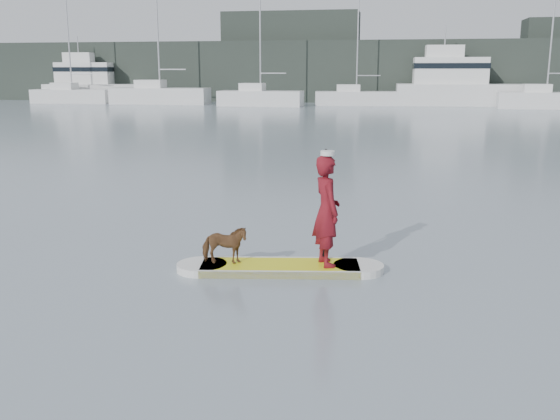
% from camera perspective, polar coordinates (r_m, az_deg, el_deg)
% --- Properties ---
extents(ground, '(140.00, 140.00, 0.00)m').
position_cam_1_polar(ground, '(12.55, 5.72, -1.84)').
color(ground, slate).
rests_on(ground, ground).
extents(paddleboard, '(3.27, 1.19, 0.12)m').
position_cam_1_polar(paddleboard, '(9.96, 0.00, -5.28)').
color(paddleboard, yellow).
rests_on(paddleboard, ground).
extents(paddler, '(0.65, 0.75, 1.74)m').
position_cam_1_polar(paddler, '(9.72, 4.29, -0.08)').
color(paddler, maroon).
rests_on(paddler, paddleboard).
extents(white_cap, '(0.22, 0.22, 0.07)m').
position_cam_1_polar(white_cap, '(9.57, 4.37, 5.21)').
color(white_cap, silver).
rests_on(white_cap, paddler).
extents(dog, '(0.77, 0.43, 0.62)m').
position_cam_1_polar(dog, '(9.91, -5.11, -3.19)').
color(dog, '#522F1C').
rests_on(dog, paddleboard).
extents(paddle, '(0.10, 0.30, 2.00)m').
position_cam_1_polar(paddle, '(10.04, 4.10, -0.81)').
color(paddle, black).
rests_on(paddle, ground).
extents(sailboat_a, '(7.78, 2.79, 11.14)m').
position_cam_1_polar(sailboat_a, '(65.10, -18.49, 9.94)').
color(sailboat_a, silver).
rests_on(sailboat_a, ground).
extents(sailboat_b, '(9.32, 3.10, 13.71)m').
position_cam_1_polar(sailboat_b, '(61.29, -10.96, 10.39)').
color(sailboat_b, silver).
rests_on(sailboat_b, ground).
extents(sailboat_c, '(7.53, 2.61, 10.76)m').
position_cam_1_polar(sailboat_c, '(56.67, -1.85, 10.28)').
color(sailboat_c, silver).
rests_on(sailboat_c, ground).
extents(sailboat_d, '(7.69, 3.15, 11.02)m').
position_cam_1_polar(sailboat_d, '(58.50, 6.92, 10.26)').
color(sailboat_d, silver).
rests_on(sailboat_d, ground).
extents(sailboat_e, '(7.86, 3.05, 11.17)m').
position_cam_1_polar(sailboat_e, '(57.25, 23.08, 9.32)').
color(sailboat_e, silver).
rests_on(sailboat_e, ground).
extents(motor_yacht_a, '(11.86, 4.00, 7.05)m').
position_cam_1_polar(motor_yacht_a, '(59.86, 15.85, 11.08)').
color(motor_yacht_a, silver).
rests_on(motor_yacht_a, ground).
extents(motor_yacht_b, '(10.21, 4.99, 6.46)m').
position_cam_1_polar(motor_yacht_b, '(67.92, -16.94, 11.00)').
color(motor_yacht_b, silver).
rests_on(motor_yacht_b, ground).
extents(shore_mass, '(90.00, 6.00, 6.00)m').
position_cam_1_polar(shore_mass, '(65.13, 9.77, 12.36)').
color(shore_mass, black).
rests_on(shore_mass, ground).
extents(shore_building_west, '(14.00, 4.00, 9.00)m').
position_cam_1_polar(shore_building_west, '(67.03, 1.01, 13.82)').
color(shore_building_west, black).
rests_on(shore_building_west, ground).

